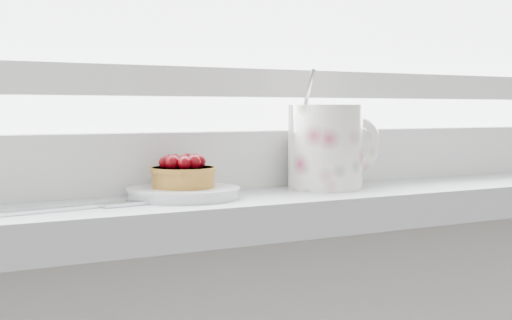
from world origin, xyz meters
TOP-DOWN VIEW (x-y plane):
  - saucer at (-0.05, 1.89)m, footprint 0.12×0.12m
  - raspberry_tart at (-0.05, 1.89)m, footprint 0.07×0.07m
  - floral_mug at (0.14, 1.90)m, footprint 0.13×0.09m
  - fork at (-0.19, 1.86)m, footprint 0.21×0.05m

SIDE VIEW (x-z plane):
  - fork at x=-0.19m, z-range 0.94..0.94m
  - saucer at x=-0.05m, z-range 0.94..0.95m
  - raspberry_tart at x=-0.05m, z-range 0.95..0.99m
  - floral_mug at x=0.14m, z-range 0.92..1.07m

